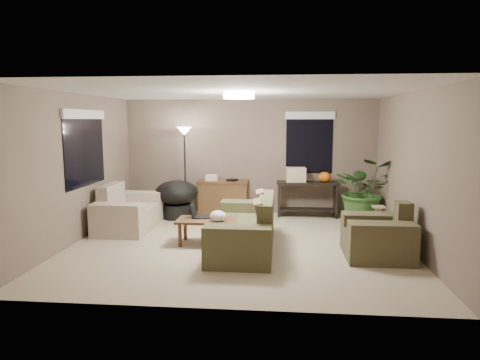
# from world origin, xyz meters

# --- Properties ---
(room_shell) EXTENTS (5.50, 5.50, 5.50)m
(room_shell) POSITION_xyz_m (0.00, 0.00, 1.25)
(room_shell) COLOR tan
(room_shell) RESTS_ON ground
(main_sofa) EXTENTS (0.95, 2.20, 0.85)m
(main_sofa) POSITION_xyz_m (0.13, -0.26, 0.29)
(main_sofa) COLOR brown
(main_sofa) RESTS_ON ground
(throw_pillows) EXTENTS (0.30, 1.37, 0.47)m
(throw_pillows) POSITION_xyz_m (0.39, -0.26, 0.65)
(throw_pillows) COLOR #8C7251
(throw_pillows) RESTS_ON main_sofa
(loveseat) EXTENTS (0.90, 1.60, 0.85)m
(loveseat) POSITION_xyz_m (-2.21, 0.83, 0.30)
(loveseat) COLOR beige
(loveseat) RESTS_ON ground
(armchair) EXTENTS (0.95, 1.00, 0.85)m
(armchair) POSITION_xyz_m (2.15, -0.49, 0.30)
(armchair) COLOR #49432C
(armchair) RESTS_ON ground
(coffee_table) EXTENTS (1.00, 0.55, 0.42)m
(coffee_table) POSITION_xyz_m (-0.52, -0.04, 0.36)
(coffee_table) COLOR brown
(coffee_table) RESTS_ON ground
(laptop) EXTENTS (0.37, 0.25, 0.24)m
(laptop) POSITION_xyz_m (-0.69, 0.06, 0.48)
(laptop) COLOR black
(laptop) RESTS_ON coffee_table
(plastic_bag) EXTENTS (0.30, 0.28, 0.18)m
(plastic_bag) POSITION_xyz_m (-0.32, -0.19, 0.51)
(plastic_bag) COLOR white
(plastic_bag) RESTS_ON coffee_table
(desk) EXTENTS (1.10, 0.50, 0.75)m
(desk) POSITION_xyz_m (-0.55, 2.21, 0.38)
(desk) COLOR brown
(desk) RESTS_ON ground
(desk_papers) EXTENTS (0.71, 0.29, 0.12)m
(desk_papers) POSITION_xyz_m (-0.71, 2.20, 0.80)
(desk_papers) COLOR silver
(desk_papers) RESTS_ON desk
(console_table) EXTENTS (1.30, 0.40, 0.75)m
(console_table) POSITION_xyz_m (1.26, 2.18, 0.44)
(console_table) COLOR black
(console_table) RESTS_ON ground
(pumpkin) EXTENTS (0.27, 0.27, 0.22)m
(pumpkin) POSITION_xyz_m (1.61, 2.18, 0.86)
(pumpkin) COLOR orange
(pumpkin) RESTS_ON console_table
(cardboard_box) EXTENTS (0.42, 0.33, 0.30)m
(cardboard_box) POSITION_xyz_m (1.01, 2.18, 0.90)
(cardboard_box) COLOR beige
(cardboard_box) RESTS_ON console_table
(papasan_chair) EXTENTS (0.97, 0.97, 0.80)m
(papasan_chair) POSITION_xyz_m (-1.48, 1.78, 0.47)
(papasan_chair) COLOR black
(papasan_chair) RESTS_ON ground
(floor_lamp) EXTENTS (0.32, 0.32, 1.91)m
(floor_lamp) POSITION_xyz_m (-1.34, 2.00, 1.60)
(floor_lamp) COLOR black
(floor_lamp) RESTS_ON ground
(ceiling_fixture) EXTENTS (0.50, 0.50, 0.10)m
(ceiling_fixture) POSITION_xyz_m (0.00, 0.00, 2.44)
(ceiling_fixture) COLOR white
(ceiling_fixture) RESTS_ON room_shell
(houseplant) EXTENTS (1.19, 1.32, 1.03)m
(houseplant) POSITION_xyz_m (2.36, 1.74, 0.52)
(houseplant) COLOR #2D5923
(houseplant) RESTS_ON ground
(cat_scratching_post) EXTENTS (0.32, 0.32, 0.50)m
(cat_scratching_post) POSITION_xyz_m (2.47, 0.92, 0.21)
(cat_scratching_post) COLOR tan
(cat_scratching_post) RESTS_ON ground
(window_left) EXTENTS (0.05, 1.56, 1.33)m
(window_left) POSITION_xyz_m (-2.73, 0.30, 1.78)
(window_left) COLOR black
(window_left) RESTS_ON room_shell
(window_back) EXTENTS (1.06, 0.05, 1.33)m
(window_back) POSITION_xyz_m (1.30, 2.48, 1.79)
(window_back) COLOR black
(window_back) RESTS_ON room_shell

